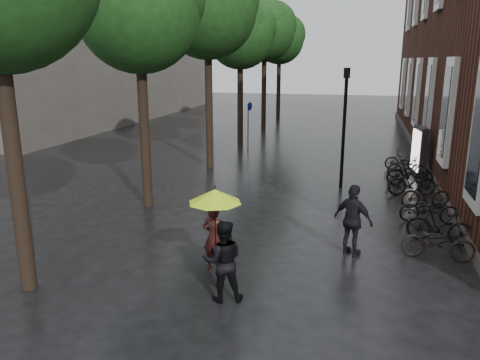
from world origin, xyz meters
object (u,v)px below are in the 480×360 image
(person_burgundy, at_px, (214,238))
(person_black, at_px, (223,261))
(lamp_post, at_px, (345,116))
(parked_bicycles, at_px, (419,191))
(ad_lightbox, at_px, (419,151))
(pedestrian_walking, at_px, (353,220))

(person_burgundy, height_order, person_black, person_black)
(lamp_post, bearing_deg, person_burgundy, -107.08)
(person_black, distance_m, parked_bicycles, 8.92)
(person_burgundy, xyz_separation_m, lamp_post, (2.47, 8.04, 1.91))
(ad_lightbox, height_order, lamp_post, lamp_post)
(person_burgundy, relative_size, pedestrian_walking, 0.87)
(parked_bicycles, relative_size, lamp_post, 2.32)
(parked_bicycles, distance_m, ad_lightbox, 4.41)
(person_burgundy, relative_size, person_black, 0.93)
(ad_lightbox, xyz_separation_m, lamp_post, (-3.00, -2.73, 1.66))
(ad_lightbox, bearing_deg, pedestrian_walking, -113.75)
(person_black, bearing_deg, person_burgundy, -83.72)
(lamp_post, bearing_deg, person_black, -101.35)
(parked_bicycles, height_order, lamp_post, lamp_post)
(person_burgundy, bearing_deg, pedestrian_walking, -145.02)
(ad_lightbox, distance_m, lamp_post, 4.39)
(person_burgundy, distance_m, parked_bicycles, 8.19)
(person_black, bearing_deg, parked_bicycles, -138.73)
(pedestrian_walking, bearing_deg, person_burgundy, 58.08)
(person_burgundy, bearing_deg, parked_bicycles, -122.32)
(ad_lightbox, bearing_deg, lamp_post, -146.48)
(ad_lightbox, relative_size, lamp_post, 0.46)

